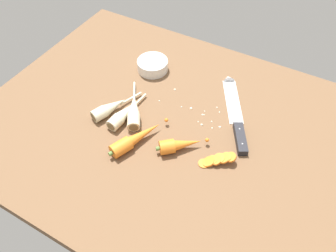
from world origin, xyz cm
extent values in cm
cube|color=brown|center=(0.00, 0.00, -2.00)|extent=(120.00, 90.00, 4.00)
cube|color=silver|center=(12.98, 18.84, 0.25)|extent=(13.57, 19.62, 0.50)
cone|color=silver|center=(7.54, 28.63, 0.25)|extent=(4.92, 4.55, 3.96)
cube|color=silver|center=(17.85, 10.10, 1.10)|extent=(3.54, 3.18, 2.20)
cube|color=#232328|center=(21.01, 4.42, 1.10)|extent=(7.80, 10.97, 2.20)
sphere|color=silver|center=(19.64, 6.87, 2.20)|extent=(0.50, 0.50, 0.50)
sphere|color=silver|center=(22.37, 1.98, 2.20)|extent=(0.50, 0.50, 0.50)
cylinder|color=orange|center=(-7.65, -15.95, 2.10)|extent=(6.11, 7.01, 4.20)
cone|color=orange|center=(-4.99, -9.44, 2.10)|extent=(9.02, 14.53, 3.99)
sphere|color=orange|center=(-1.36, -0.59, 2.10)|extent=(1.20, 1.20, 1.20)
cylinder|color=#5B7F3D|center=(-8.99, -19.22, 2.10)|extent=(1.49, 1.38, 1.20)
cylinder|color=orange|center=(3.81, -9.45, 2.10)|extent=(5.94, 5.94, 4.20)
cone|color=orange|center=(7.63, -6.12, 2.10)|extent=(10.25, 9.66, 3.99)
sphere|color=orange|center=(12.82, -1.59, 2.10)|extent=(1.20, 1.20, 1.20)
cylinder|color=#5B7F3D|center=(1.77, -11.23, 2.10)|extent=(1.54, 1.56, 1.20)
cylinder|color=beige|center=(-14.65, -8.92, 2.00)|extent=(4.30, 4.48, 4.00)
cone|color=beige|center=(-14.22, -3.11, 2.00)|extent=(4.34, 7.72, 3.80)
cylinder|color=beige|center=(-13.78, 2.84, 1.10)|extent=(1.30, 8.10, 0.70)
cylinder|color=brown|center=(-14.81, -11.01, 2.00)|extent=(2.81, 0.51, 2.80)
cylinder|color=beige|center=(-9.90, -5.85, 2.00)|extent=(6.02, 6.31, 4.00)
cone|color=beige|center=(-13.57, -0.06, 2.00)|extent=(7.90, 9.44, 3.80)
cylinder|color=beige|center=(-17.33, 5.88, 1.10)|extent=(5.67, 8.39, 0.70)
cylinder|color=brown|center=(-8.58, -7.93, 2.00)|extent=(2.53, 1.75, 2.80)
cylinder|color=beige|center=(-21.00, -8.50, 2.00)|extent=(5.28, 5.47, 4.00)
cone|color=beige|center=(-18.85, -2.90, 2.00)|extent=(6.29, 8.54, 3.80)
cylinder|color=beige|center=(-16.65, 2.85, 1.10)|extent=(3.62, 8.01, 0.70)
cylinder|color=brown|center=(-21.77, -10.52, 2.00)|extent=(2.72, 1.28, 2.80)
cylinder|color=orange|center=(14.98, -8.26, 0.35)|extent=(3.09, 3.09, 0.70)
cylinder|color=orange|center=(15.86, -7.65, 0.60)|extent=(3.15, 3.00, 2.03)
cylinder|color=orange|center=(16.20, -7.33, 0.84)|extent=(3.39, 3.18, 2.36)
cylinder|color=orange|center=(16.90, -6.58, 1.08)|extent=(3.17, 3.02, 2.05)
cylinder|color=orange|center=(17.81, -6.41, 1.33)|extent=(3.26, 3.09, 2.15)
cylinder|color=orange|center=(18.39, -5.47, 1.57)|extent=(3.41, 3.26, 2.05)
cylinder|color=orange|center=(19.50, -5.06, 1.82)|extent=(3.43, 3.25, 2.28)
cylinder|color=orange|center=(20.04, -4.49, 2.06)|extent=(3.30, 3.14, 2.10)
cylinder|color=orange|center=(21.18, -4.05, 2.31)|extent=(3.43, 3.21, 2.42)
cylinder|color=white|center=(-18.55, 20.03, 2.00)|extent=(11.00, 11.00, 4.00)
cylinder|color=#BCBCB8|center=(-18.55, 20.03, 2.48)|extent=(8.80, 8.80, 2.80)
sphere|color=silver|center=(6.73, 10.32, 0.21)|extent=(0.43, 0.43, 0.43)
sphere|color=silver|center=(2.33, 9.32, 0.41)|extent=(0.82, 0.82, 0.82)
sphere|color=silver|center=(11.12, 12.23, 0.25)|extent=(0.49, 0.49, 0.49)
sphere|color=silver|center=(-0.72, 8.39, 0.26)|extent=(0.52, 0.52, 0.52)
sphere|color=silver|center=(8.35, 4.58, 0.37)|extent=(0.75, 0.75, 0.75)
sphere|color=silver|center=(10.53, 7.33, 0.27)|extent=(0.54, 0.54, 0.54)
sphere|color=silver|center=(6.87, 5.19, 0.21)|extent=(0.42, 0.42, 0.42)
sphere|color=silver|center=(6.76, 8.54, 0.30)|extent=(0.60, 0.60, 0.60)
sphere|color=silver|center=(9.57, 13.73, 0.27)|extent=(0.55, 0.55, 0.55)
sphere|color=silver|center=(13.69, 6.46, 0.38)|extent=(0.75, 0.75, 0.75)
sphere|color=silver|center=(11.76, 4.93, 0.27)|extent=(0.54, 0.54, 0.54)
sphere|color=silver|center=(7.26, 8.73, 0.24)|extent=(0.49, 0.49, 0.49)
sphere|color=silver|center=(-6.49, 14.54, 0.37)|extent=(0.75, 0.75, 0.75)
sphere|color=silver|center=(-8.44, 7.27, 0.24)|extent=(0.47, 0.47, 0.47)
camera|label=1|loc=(30.68, -57.36, 76.43)|focal=34.43mm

